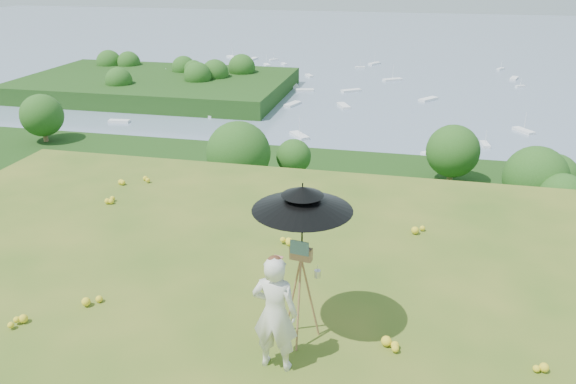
# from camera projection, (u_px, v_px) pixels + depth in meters

# --- Properties ---
(ground) EXTENTS (14.00, 14.00, 0.00)m
(ground) POSITION_uv_depth(u_px,v_px,m) (204.00, 366.00, 6.74)
(ground) COLOR #3B641C
(ground) RESTS_ON ground
(forest_slope) EXTENTS (140.00, 56.00, 22.00)m
(forest_slope) POSITION_uv_depth(u_px,v_px,m) (362.00, 370.00, 49.44)
(forest_slope) COLOR #1A380F
(forest_slope) RESTS_ON bay_water
(shoreline_tier) EXTENTS (170.00, 28.00, 8.00)m
(shoreline_tier) POSITION_uv_depth(u_px,v_px,m) (384.00, 238.00, 88.18)
(shoreline_tier) COLOR gray
(shoreline_tier) RESTS_ON bay_water
(bay_water) EXTENTS (700.00, 700.00, 0.00)m
(bay_water) POSITION_uv_depth(u_px,v_px,m) (409.00, 58.00, 236.16)
(bay_water) COLOR #778FAB
(bay_water) RESTS_ON ground
(peninsula) EXTENTS (90.00, 60.00, 12.00)m
(peninsula) POSITION_uv_depth(u_px,v_px,m) (156.00, 77.00, 172.58)
(peninsula) COLOR #1A380F
(peninsula) RESTS_ON bay_water
(slope_trees) EXTENTS (110.00, 50.00, 6.00)m
(slope_trees) POSITION_uv_depth(u_px,v_px,m) (371.00, 228.00, 44.06)
(slope_trees) COLOR #224D17
(slope_trees) RESTS_ON forest_slope
(harbor_town) EXTENTS (110.00, 22.00, 5.00)m
(harbor_town) POSITION_uv_depth(u_px,v_px,m) (387.00, 200.00, 85.69)
(harbor_town) COLOR silver
(harbor_town) RESTS_ON shoreline_tier
(moored_boats) EXTENTS (140.00, 140.00, 0.70)m
(moored_boats) POSITION_uv_depth(u_px,v_px,m) (360.00, 97.00, 167.30)
(moored_boats) COLOR white
(moored_boats) RESTS_ON bay_water
(wildflowers) EXTENTS (10.00, 10.50, 0.12)m
(wildflowers) POSITION_uv_depth(u_px,v_px,m) (211.00, 349.00, 6.95)
(wildflowers) COLOR yellow
(wildflowers) RESTS_ON ground
(painter) EXTENTS (0.57, 0.39, 1.49)m
(painter) POSITION_uv_depth(u_px,v_px,m) (275.00, 313.00, 6.47)
(painter) COLOR silver
(painter) RESTS_ON ground
(field_easel) EXTENTS (0.63, 0.63, 1.44)m
(field_easel) POSITION_uv_depth(u_px,v_px,m) (301.00, 290.00, 6.97)
(field_easel) COLOR #955E3E
(field_easel) RESTS_ON ground
(sun_umbrella) EXTENTS (1.22, 1.22, 0.96)m
(sun_umbrella) POSITION_uv_depth(u_px,v_px,m) (302.00, 221.00, 6.63)
(sun_umbrella) COLOR black
(sun_umbrella) RESTS_ON field_easel
(painter_cap) EXTENTS (0.22, 0.25, 0.10)m
(painter_cap) POSITION_uv_depth(u_px,v_px,m) (274.00, 260.00, 6.20)
(painter_cap) COLOR #E27F7C
(painter_cap) RESTS_ON painter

